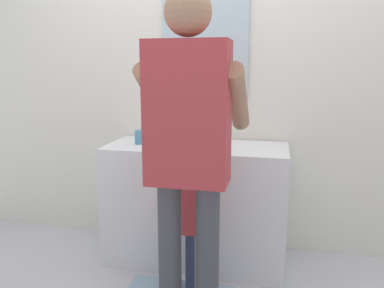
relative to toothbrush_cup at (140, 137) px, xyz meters
The scene contains 8 objects.
ground_plane 0.99m from the toothbrush_cup, 34.67° to the right, with size 14.00×14.00×0.00m, color silver.
back_wall 0.72m from the toothbrush_cup, 41.67° to the left, with size 4.40×0.10×2.70m.
vanity_cabinet 0.60m from the toothbrush_cup, ahead, with size 1.21×0.54×0.81m, color white.
sink_basin 0.39m from the toothbrush_cup, ahead, with size 0.39×0.39×0.11m.
faucet 0.46m from the toothbrush_cup, 31.70° to the left, with size 0.18×0.14×0.18m.
toothbrush_cup is the anchor object (origin of this frame).
child_toddler 0.66m from the toothbrush_cup, 43.61° to the right, with size 0.25×0.25×0.81m.
adult_parent 0.87m from the toothbrush_cup, 53.91° to the right, with size 0.52×0.55×1.68m.
Camera 1 is at (0.53, -2.21, 1.32)m, focal length 36.42 mm.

